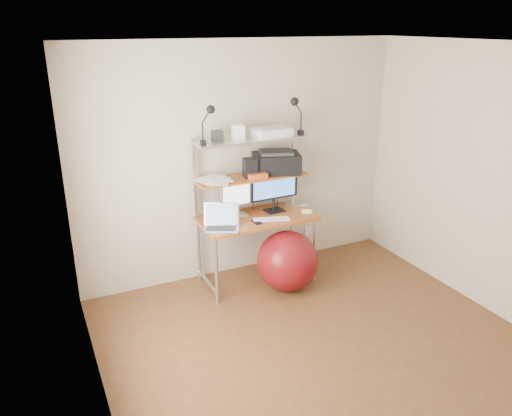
{
  "coord_description": "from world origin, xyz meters",
  "views": [
    {
      "loc": [
        -2.07,
        -2.92,
        2.65
      ],
      "look_at": [
        -0.14,
        1.15,
        0.96
      ],
      "focal_mm": 35.0,
      "sensor_mm": 36.0,
      "label": 1
    }
  ],
  "objects_px": {
    "printer": "(276,162)",
    "exercise_ball": "(287,261)",
    "monitor_black": "(274,186)",
    "monitor_silver": "(238,195)",
    "laptop": "(221,223)"
  },
  "relations": [
    {
      "from": "printer",
      "to": "exercise_ball",
      "type": "height_order",
      "value": "printer"
    },
    {
      "from": "monitor_silver",
      "to": "exercise_ball",
      "type": "height_order",
      "value": "monitor_silver"
    },
    {
      "from": "monitor_black",
      "to": "monitor_silver",
      "type": "bearing_deg",
      "value": 173.2
    },
    {
      "from": "monitor_silver",
      "to": "exercise_ball",
      "type": "distance_m",
      "value": 0.86
    },
    {
      "from": "printer",
      "to": "exercise_ball",
      "type": "distance_m",
      "value": 1.04
    },
    {
      "from": "monitor_black",
      "to": "exercise_ball",
      "type": "height_order",
      "value": "monitor_black"
    },
    {
      "from": "monitor_black",
      "to": "laptop",
      "type": "xyz_separation_m",
      "value": [
        -0.68,
        -0.21,
        -0.23
      ]
    },
    {
      "from": "printer",
      "to": "monitor_silver",
      "type": "bearing_deg",
      "value": -158.71
    },
    {
      "from": "laptop",
      "to": "printer",
      "type": "height_order",
      "value": "printer"
    },
    {
      "from": "monitor_black",
      "to": "printer",
      "type": "distance_m",
      "value": 0.25
    },
    {
      "from": "laptop",
      "to": "printer",
      "type": "relative_size",
      "value": 0.75
    },
    {
      "from": "monitor_silver",
      "to": "laptop",
      "type": "bearing_deg",
      "value": -144.33
    },
    {
      "from": "monitor_silver",
      "to": "printer",
      "type": "distance_m",
      "value": 0.54
    },
    {
      "from": "monitor_black",
      "to": "exercise_ball",
      "type": "xyz_separation_m",
      "value": [
        -0.03,
        -0.38,
        -0.7
      ]
    },
    {
      "from": "printer",
      "to": "exercise_ball",
      "type": "relative_size",
      "value": 0.9
    }
  ]
}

